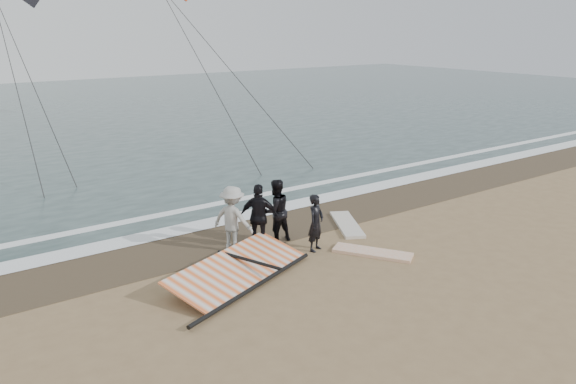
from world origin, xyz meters
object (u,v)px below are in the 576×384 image
man_main (316,223)px  sail_rig (234,271)px  board_cream (347,224)px  board_white (373,253)px

man_main → sail_rig: bearing=161.1°
board_cream → sail_rig: bearing=-137.5°
board_white → sail_rig: (-3.98, 0.90, 0.15)m
board_cream → sail_rig: 5.09m
board_white → sail_rig: sail_rig is taller
man_main → board_white: bearing=-70.3°
man_main → board_cream: (2.08, 1.01, -0.78)m
sail_rig → man_main: bearing=5.4°
board_white → board_cream: size_ratio=0.93×
man_main → sail_rig: 2.93m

